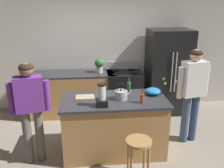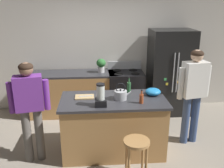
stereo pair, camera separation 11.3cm
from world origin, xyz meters
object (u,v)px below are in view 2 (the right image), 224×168
person_by_sink_right (193,88)px  blender_appliance (101,97)px  person_by_island_left (30,103)px  bar_stool (136,149)px  bottle_cooking_sauce (141,98)px  potted_plant (101,65)px  stove_range (126,92)px  cutting_board (85,97)px  bottle_olive_oil (129,87)px  chef_knife (86,96)px  tea_kettle (121,95)px  kitchen_island (113,126)px  refrigerator (170,72)px  mixing_bowl (153,92)px

person_by_sink_right → blender_appliance: bearing=-164.3°
person_by_island_left → blender_appliance: 1.06m
person_by_island_left → bar_stool: 1.69m
bar_stool → bottle_cooking_sauce: size_ratio=2.90×
potted_plant → bottle_cooking_sauce: (0.55, -1.75, -0.09)m
stove_range → potted_plant: bearing=177.3°
potted_plant → cutting_board: (-0.31, -1.45, -0.16)m
stove_range → bottle_olive_oil: bearing=-95.3°
stove_range → chef_knife: stove_range is taller
cutting_board → chef_knife: (0.02, 0.00, 0.01)m
blender_appliance → tea_kettle: bearing=36.0°
cutting_board → blender_appliance: bearing=-54.4°
kitchen_island → blender_appliance: (-0.21, -0.24, 0.61)m
refrigerator → person_by_sink_right: size_ratio=1.11×
kitchen_island → person_by_island_left: size_ratio=1.05×
blender_appliance → cutting_board: (-0.25, 0.35, -0.13)m
blender_appliance → mixing_bowl: blender_appliance is taller
person_by_island_left → mixing_bowl: (1.92, 0.28, 0.03)m
kitchen_island → mixing_bowl: size_ratio=6.69×
kitchen_island → tea_kettle: tea_kettle is taller
tea_kettle → blender_appliance: bearing=-144.0°
bottle_cooking_sauce → chef_knife: (-0.84, 0.30, -0.06)m
bar_stool → refrigerator: bearing=63.6°
bottle_cooking_sauce → tea_kettle: bearing=148.3°
person_by_island_left → bottle_olive_oil: (1.53, 0.40, 0.08)m
person_by_island_left → cutting_board: 0.84m
kitchen_island → mixing_bowl: (0.66, 0.13, 0.52)m
bar_stool → mixing_bowl: bearing=64.9°
cutting_board → chef_knife: size_ratio=1.36×
person_by_sink_right → cutting_board: 1.83m
potted_plant → bottle_olive_oil: 1.36m
person_by_island_left → bottle_cooking_sauce: (1.66, -0.05, 0.05)m
refrigerator → cutting_board: size_ratio=6.16×
blender_appliance → bottle_cooking_sauce: size_ratio=1.58×
person_by_island_left → tea_kettle: (1.37, 0.13, 0.05)m
refrigerator → person_by_island_left: size_ratio=1.16×
bottle_cooking_sauce → tea_kettle: 0.35m
potted_plant → chef_knife: 1.48m
bottle_olive_oil → blender_appliance: bearing=-134.1°
stove_range → tea_kettle: 1.65m
refrigerator → person_by_island_left: 3.09m
cutting_board → chef_knife: bearing=0.0°
potted_plant → bar_stool: bearing=-80.1°
stove_range → person_by_sink_right: bearing=-53.7°
cutting_board → potted_plant: bearing=77.8°
blender_appliance → mixing_bowl: (0.87, 0.38, -0.09)m
refrigerator → person_by_sink_right: (0.01, -1.30, 0.09)m
bottle_cooking_sauce → chef_knife: bottle_cooking_sauce is taller
chef_knife → tea_kettle: bearing=-20.8°
bottle_cooking_sauce → cutting_board: bearing=160.9°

